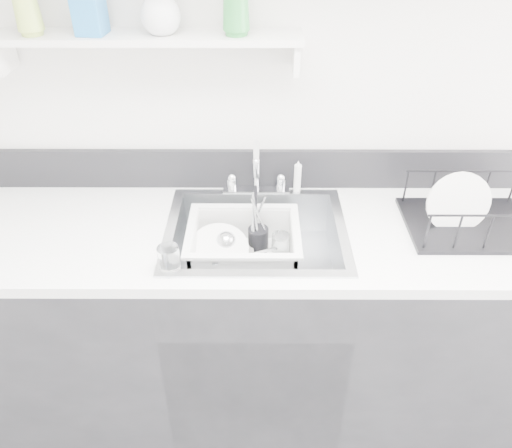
{
  "coord_description": "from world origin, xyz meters",
  "views": [
    {
      "loc": [
        0.01,
        -0.24,
        1.96
      ],
      "look_at": [
        0.0,
        1.14,
        0.98
      ],
      "focal_mm": 35.0,
      "sensor_mm": 36.0,
      "label": 1
    }
  ],
  "objects_px": {
    "dish_rack": "(473,208)",
    "wash_tub": "(244,246)",
    "counter_run": "(256,321)",
    "sink": "(256,250)"
  },
  "relations": [
    {
      "from": "counter_run",
      "to": "sink",
      "type": "height_order",
      "value": "sink"
    },
    {
      "from": "sink",
      "to": "dish_rack",
      "type": "distance_m",
      "value": 0.78
    },
    {
      "from": "counter_run",
      "to": "dish_rack",
      "type": "height_order",
      "value": "dish_rack"
    },
    {
      "from": "wash_tub",
      "to": "dish_rack",
      "type": "relative_size",
      "value": 0.92
    },
    {
      "from": "sink",
      "to": "wash_tub",
      "type": "height_order",
      "value": "sink"
    },
    {
      "from": "wash_tub",
      "to": "dish_rack",
      "type": "bearing_deg",
      "value": 0.41
    },
    {
      "from": "sink",
      "to": "wash_tub",
      "type": "xyz_separation_m",
      "value": [
        -0.05,
        0.02,
        0.0
      ]
    },
    {
      "from": "sink",
      "to": "wash_tub",
      "type": "relative_size",
      "value": 1.58
    },
    {
      "from": "dish_rack",
      "to": "wash_tub",
      "type": "bearing_deg",
      "value": -179.56
    },
    {
      "from": "counter_run",
      "to": "dish_rack",
      "type": "xyz_separation_m",
      "value": [
        0.76,
        0.02,
        0.54
      ]
    }
  ]
}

